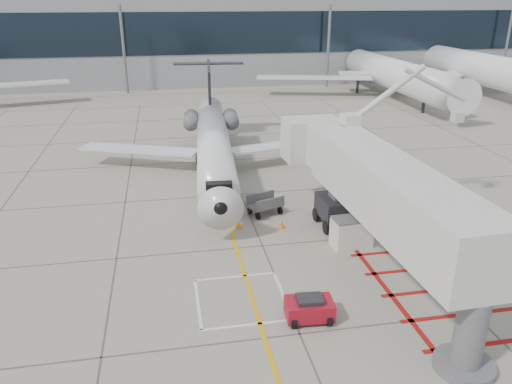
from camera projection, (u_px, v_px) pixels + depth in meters
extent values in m
plane|color=gray|center=(278.00, 283.00, 24.44)|extent=(260.00, 260.00, 0.00)
cone|color=orange|center=(238.00, 224.00, 30.17)|extent=(0.37, 0.37, 0.51)
cone|color=orange|center=(282.00, 224.00, 30.14)|extent=(0.37, 0.37, 0.52)
cube|color=gray|center=(246.00, 33.00, 87.60)|extent=(180.00, 28.00, 14.00)
cube|color=black|center=(261.00, 33.00, 74.38)|extent=(180.00, 0.10, 6.00)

